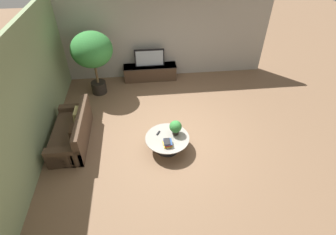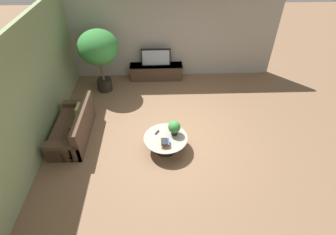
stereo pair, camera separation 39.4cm
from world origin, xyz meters
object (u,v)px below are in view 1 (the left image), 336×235
at_px(potted_palm_tall, 92,52).
at_px(potted_plant_tabletop, 176,127).
at_px(media_console, 150,72).
at_px(television, 149,58).
at_px(couch_by_wall, 73,133).
at_px(coffee_table, 167,141).

height_order(potted_palm_tall, potted_plant_tabletop, potted_palm_tall).
distance_m(media_console, potted_plant_tabletop, 3.43).
distance_m(television, potted_palm_tall, 1.96).
relative_size(television, couch_by_wall, 0.53).
xyz_separation_m(media_console, potted_plant_tabletop, (0.45, -3.38, 0.33)).
bearing_deg(couch_by_wall, potted_plant_tabletop, 80.67).
distance_m(couch_by_wall, potted_plant_tabletop, 2.69).
relative_size(coffee_table, potted_plant_tabletop, 2.84).
height_order(television, couch_by_wall, television).
distance_m(media_console, coffee_table, 3.51).
relative_size(media_console, potted_palm_tall, 0.90).
relative_size(couch_by_wall, potted_palm_tall, 0.92).
relative_size(potted_palm_tall, potted_plant_tabletop, 5.28).
bearing_deg(television, potted_palm_tall, -158.71).
xyz_separation_m(television, potted_palm_tall, (-1.73, -0.67, 0.63)).
xyz_separation_m(potted_palm_tall, potted_plant_tabletop, (2.18, -2.71, -0.84)).
height_order(media_console, television, television).
bearing_deg(media_console, potted_palm_tall, -158.67).
relative_size(media_console, television, 1.84).
bearing_deg(potted_palm_tall, coffee_table, -55.35).
xyz_separation_m(coffee_table, couch_by_wall, (-2.41, 0.56, 0.01)).
relative_size(media_console, couch_by_wall, 0.98).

